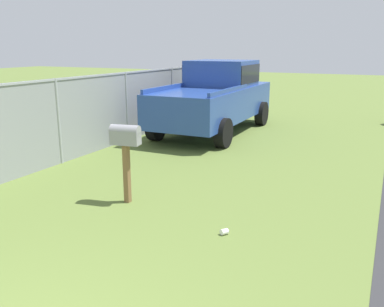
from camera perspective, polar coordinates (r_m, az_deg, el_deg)
name	(u,v)px	position (r m, az deg, el deg)	size (l,w,h in m)	color
mailbox	(125,141)	(6.65, -9.17, 1.69)	(0.28, 0.50, 1.29)	brown
pickup_truck	(216,95)	(12.44, 3.34, 8.13)	(5.25, 2.27, 2.09)	#284793
fence_section	(126,104)	(11.29, -9.03, 6.75)	(15.37, 0.07, 1.85)	#9EA3A8
litter_cup_far_scatter	(224,232)	(5.75, 4.48, -10.72)	(0.08, 0.08, 0.10)	white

